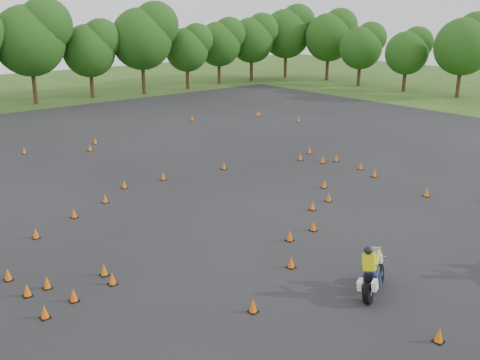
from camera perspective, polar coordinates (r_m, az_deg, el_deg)
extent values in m
plane|color=#2D5119|center=(24.65, 5.98, -4.85)|extent=(140.00, 140.00, 0.00)
plane|color=black|center=(28.85, -2.54, -1.33)|extent=(62.00, 62.00, 0.00)
cone|color=#E66109|center=(20.39, -19.90, -10.25)|extent=(0.26, 0.26, 0.45)
cone|color=#E66109|center=(17.51, 20.47, -15.26)|extent=(0.26, 0.26, 0.45)
cone|color=#E66109|center=(47.20, 6.25, 6.43)|extent=(0.26, 0.26, 0.45)
cone|color=#E66109|center=(18.63, -20.13, -13.07)|extent=(0.26, 0.26, 0.45)
cone|color=#E66109|center=(33.70, 12.75, 1.47)|extent=(0.26, 0.26, 0.45)
cone|color=#E66109|center=(27.80, 9.45, -1.82)|extent=(0.26, 0.26, 0.45)
cone|color=#E66109|center=(39.33, -22.04, 2.92)|extent=(0.26, 0.26, 0.45)
cone|color=#E66109|center=(26.50, -17.30, -3.41)|extent=(0.26, 0.26, 0.45)
cone|color=#E66109|center=(19.29, -17.33, -11.65)|extent=(0.26, 0.26, 0.45)
cone|color=#E66109|center=(24.11, 7.84, -4.87)|extent=(0.26, 0.26, 0.45)
cone|color=#E66109|center=(47.63, -5.11, 6.57)|extent=(0.26, 0.26, 0.45)
cone|color=#E66109|center=(49.54, 1.85, 7.07)|extent=(0.26, 0.26, 0.45)
cone|color=#E66109|center=(49.85, 2.08, 7.13)|extent=(0.26, 0.26, 0.45)
cone|color=#E66109|center=(20.69, -14.31, -9.27)|extent=(0.26, 0.26, 0.45)
cone|color=#E66109|center=(29.85, 8.97, -0.42)|extent=(0.26, 0.26, 0.45)
cone|color=#E66109|center=(34.65, 8.83, 2.15)|extent=(0.26, 0.26, 0.45)
cone|color=#E66109|center=(21.48, -23.52, -9.23)|extent=(0.26, 0.26, 0.45)
cone|color=#E66109|center=(20.13, -21.77, -10.86)|extent=(0.26, 0.26, 0.45)
cone|color=#E66109|center=(35.18, 10.22, 2.32)|extent=(0.26, 0.26, 0.45)
cone|color=#E66109|center=(22.98, 5.33, -5.95)|extent=(0.26, 0.26, 0.45)
cone|color=#E66109|center=(24.74, -20.96, -5.33)|extent=(0.26, 0.26, 0.45)
cone|color=#E66109|center=(20.72, 5.49, -8.72)|extent=(0.26, 0.26, 0.45)
cone|color=#E66109|center=(35.10, 6.44, 2.46)|extent=(0.26, 0.26, 0.45)
cone|color=#E66109|center=(31.18, -8.21, 0.41)|extent=(0.26, 0.26, 0.45)
cone|color=#E66109|center=(38.63, -15.71, 3.32)|extent=(0.26, 0.26, 0.45)
cone|color=#E66109|center=(26.50, 7.75, -2.73)|extent=(0.26, 0.26, 0.45)
cone|color=#E66109|center=(17.87, 1.40, -13.28)|extent=(0.26, 0.26, 0.45)
cone|color=#E66109|center=(36.84, 7.42, 3.16)|extent=(0.26, 0.26, 0.45)
cone|color=#E66109|center=(28.10, -14.20, -1.93)|extent=(0.26, 0.26, 0.45)
cone|color=#E66109|center=(30.11, -12.25, -0.45)|extent=(0.26, 0.26, 0.45)
cone|color=#E66109|center=(29.81, 19.30, -1.26)|extent=(0.26, 0.26, 0.45)
cone|color=#E66109|center=(40.64, -15.20, 4.06)|extent=(0.26, 0.26, 0.45)
cone|color=#E66109|center=(32.39, 14.17, 0.71)|extent=(0.26, 0.26, 0.45)
cone|color=#E66109|center=(20.00, -13.46, -10.20)|extent=(0.26, 0.26, 0.45)
cone|color=#E66109|center=(32.93, -1.73, 1.53)|extent=(0.26, 0.26, 0.45)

